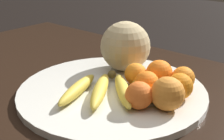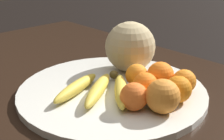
{
  "view_description": "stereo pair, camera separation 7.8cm",
  "coord_description": "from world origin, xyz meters",
  "px_view_note": "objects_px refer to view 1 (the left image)",
  "views": [
    {
      "loc": [
        -0.41,
        0.49,
        1.1
      ],
      "look_at": [
        0.06,
        -0.06,
        0.81
      ],
      "focal_mm": 50.0,
      "sensor_mm": 36.0,
      "label": 1
    },
    {
      "loc": [
        -0.46,
        0.43,
        1.1
      ],
      "look_at": [
        0.06,
        -0.06,
        0.81
      ],
      "focal_mm": 50.0,
      "sensor_mm": 36.0,
      "label": 2
    }
  ],
  "objects_px": {
    "melon": "(125,46)",
    "orange_mid_center": "(183,78)",
    "fruit_bowl": "(112,91)",
    "orange_front_right": "(168,94)",
    "produce_tag": "(146,102)",
    "banana_bunch": "(112,89)",
    "orange_side_extra": "(136,74)",
    "orange_back_right": "(180,86)",
    "orange_top_small": "(139,95)",
    "orange_front_left": "(159,73)",
    "orange_back_left": "(147,83)"
  },
  "relations": [
    {
      "from": "melon",
      "to": "orange_mid_center",
      "type": "height_order",
      "value": "melon"
    },
    {
      "from": "fruit_bowl",
      "to": "melon",
      "type": "distance_m",
      "value": 0.16
    },
    {
      "from": "orange_front_right",
      "to": "produce_tag",
      "type": "height_order",
      "value": "orange_front_right"
    },
    {
      "from": "banana_bunch",
      "to": "produce_tag",
      "type": "height_order",
      "value": "banana_bunch"
    },
    {
      "from": "melon",
      "to": "produce_tag",
      "type": "height_order",
      "value": "melon"
    },
    {
      "from": "banana_bunch",
      "to": "orange_side_extra",
      "type": "relative_size",
      "value": 4.42
    },
    {
      "from": "orange_side_extra",
      "to": "produce_tag",
      "type": "height_order",
      "value": "orange_side_extra"
    },
    {
      "from": "orange_back_right",
      "to": "orange_side_extra",
      "type": "height_order",
      "value": "orange_back_right"
    },
    {
      "from": "melon",
      "to": "banana_bunch",
      "type": "distance_m",
      "value": 0.18
    },
    {
      "from": "orange_front_right",
      "to": "orange_mid_center",
      "type": "xyz_separation_m",
      "value": [
        0.03,
        -0.12,
        -0.01
      ]
    },
    {
      "from": "orange_back_right",
      "to": "orange_top_small",
      "type": "relative_size",
      "value": 1.0
    },
    {
      "from": "orange_front_right",
      "to": "orange_mid_center",
      "type": "distance_m",
      "value": 0.12
    },
    {
      "from": "orange_front_left",
      "to": "orange_front_right",
      "type": "height_order",
      "value": "orange_front_right"
    },
    {
      "from": "orange_front_left",
      "to": "orange_back_left",
      "type": "relative_size",
      "value": 1.14
    },
    {
      "from": "orange_side_extra",
      "to": "orange_back_left",
      "type": "bearing_deg",
      "value": 150.52
    },
    {
      "from": "orange_front_left",
      "to": "orange_mid_center",
      "type": "relative_size",
      "value": 1.16
    },
    {
      "from": "orange_back_left",
      "to": "orange_back_right",
      "type": "height_order",
      "value": "orange_back_right"
    },
    {
      "from": "fruit_bowl",
      "to": "orange_mid_center",
      "type": "relative_size",
      "value": 8.08
    },
    {
      "from": "orange_back_left",
      "to": "produce_tag",
      "type": "relative_size",
      "value": 0.86
    },
    {
      "from": "melon",
      "to": "orange_front_left",
      "type": "height_order",
      "value": "melon"
    },
    {
      "from": "orange_front_right",
      "to": "orange_back_right",
      "type": "relative_size",
      "value": 1.21
    },
    {
      "from": "orange_side_extra",
      "to": "fruit_bowl",
      "type": "bearing_deg",
      "value": 61.47
    },
    {
      "from": "banana_bunch",
      "to": "orange_side_extra",
      "type": "bearing_deg",
      "value": 136.9
    },
    {
      "from": "fruit_bowl",
      "to": "orange_side_extra",
      "type": "distance_m",
      "value": 0.08
    },
    {
      "from": "melon",
      "to": "orange_side_extra",
      "type": "height_order",
      "value": "melon"
    },
    {
      "from": "orange_top_small",
      "to": "orange_side_extra",
      "type": "distance_m",
      "value": 0.13
    },
    {
      "from": "orange_front_left",
      "to": "orange_back_right",
      "type": "distance_m",
      "value": 0.08
    },
    {
      "from": "orange_front_right",
      "to": "orange_back_left",
      "type": "xyz_separation_m",
      "value": [
        0.08,
        -0.03,
        -0.01
      ]
    },
    {
      "from": "orange_side_extra",
      "to": "orange_back_right",
      "type": "bearing_deg",
      "value": -178.63
    },
    {
      "from": "orange_back_right",
      "to": "produce_tag",
      "type": "bearing_deg",
      "value": 57.39
    },
    {
      "from": "melon",
      "to": "orange_mid_center",
      "type": "distance_m",
      "value": 0.2
    },
    {
      "from": "fruit_bowl",
      "to": "banana_bunch",
      "type": "bearing_deg",
      "value": 129.84
    },
    {
      "from": "melon",
      "to": "orange_front_left",
      "type": "xyz_separation_m",
      "value": [
        -0.14,
        0.03,
        -0.04
      ]
    },
    {
      "from": "banana_bunch",
      "to": "orange_mid_center",
      "type": "bearing_deg",
      "value": 102.32
    },
    {
      "from": "orange_front_left",
      "to": "orange_front_right",
      "type": "distance_m",
      "value": 0.13
    },
    {
      "from": "melon",
      "to": "banana_bunch",
      "type": "height_order",
      "value": "melon"
    },
    {
      "from": "melon",
      "to": "orange_top_small",
      "type": "xyz_separation_m",
      "value": [
        -0.17,
        0.16,
        -0.04
      ]
    },
    {
      "from": "orange_mid_center",
      "to": "orange_back_left",
      "type": "xyz_separation_m",
      "value": [
        0.05,
        0.09,
        0.0
      ]
    },
    {
      "from": "orange_side_extra",
      "to": "orange_front_right",
      "type": "bearing_deg",
      "value": 154.91
    },
    {
      "from": "orange_mid_center",
      "to": "orange_front_left",
      "type": "bearing_deg",
      "value": 20.29
    },
    {
      "from": "melon",
      "to": "orange_front_left",
      "type": "relative_size",
      "value": 2.08
    },
    {
      "from": "fruit_bowl",
      "to": "orange_back_left",
      "type": "bearing_deg",
      "value": -163.46
    },
    {
      "from": "fruit_bowl",
      "to": "orange_side_extra",
      "type": "bearing_deg",
      "value": -118.53
    },
    {
      "from": "orange_mid_center",
      "to": "orange_back_right",
      "type": "height_order",
      "value": "orange_back_right"
    },
    {
      "from": "orange_back_right",
      "to": "orange_front_left",
      "type": "bearing_deg",
      "value": -22.08
    },
    {
      "from": "banana_bunch",
      "to": "orange_back_right",
      "type": "xyz_separation_m",
      "value": [
        -0.13,
        -0.09,
        0.01
      ]
    },
    {
      "from": "orange_front_left",
      "to": "orange_mid_center",
      "type": "xyz_separation_m",
      "value": [
        -0.06,
        -0.02,
        -0.0
      ]
    },
    {
      "from": "fruit_bowl",
      "to": "orange_front_right",
      "type": "relative_size",
      "value": 6.3
    },
    {
      "from": "orange_front_right",
      "to": "melon",
      "type": "bearing_deg",
      "value": -30.13
    },
    {
      "from": "banana_bunch",
      "to": "orange_front_right",
      "type": "xyz_separation_m",
      "value": [
        -0.14,
        -0.03,
        0.02
      ]
    }
  ]
}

